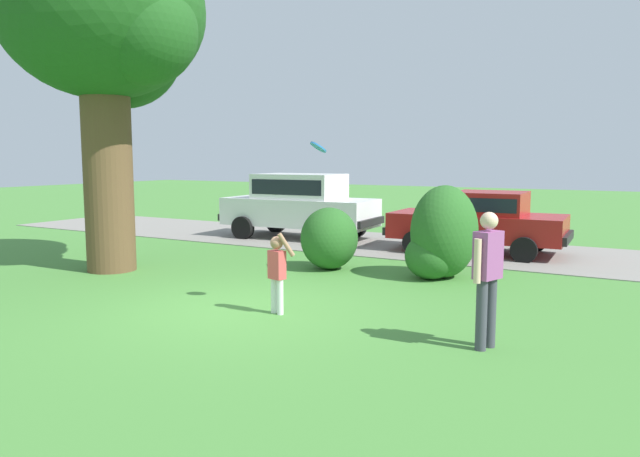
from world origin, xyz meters
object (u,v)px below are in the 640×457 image
oak_tree_large (110,27)px  parked_suv (300,202)px  adult_onlooker (487,272)px  parked_sedan (481,220)px  child_thrower (277,268)px  frisbee (318,147)px

oak_tree_large → parked_suv: (0.85, 6.09, -4.01)m
oak_tree_large → adult_onlooker: bearing=-10.5°
oak_tree_large → parked_sedan: oak_tree_large is taller
oak_tree_large → adult_onlooker: (8.32, -1.55, -4.11)m
oak_tree_large → child_thrower: (5.09, -1.44, -4.37)m
parked_suv → parked_sedan: bearing=-1.1°
parked_suv → adult_onlooker: bearing=-45.6°
oak_tree_large → parked_suv: bearing=82.0°
parked_sedan → frisbee: size_ratio=14.31×
parked_sedan → child_thrower: 7.52m
parked_suv → child_thrower: bearing=-60.6°
child_thrower → frisbee: (0.46, 0.47, 1.85)m
oak_tree_large → adult_onlooker: oak_tree_large is taller
child_thrower → parked_sedan: bearing=81.0°
child_thrower → frisbee: bearing=45.1°
child_thrower → adult_onlooker: adult_onlooker is taller
parked_suv → frisbee: bearing=-56.3°
parked_suv → frisbee: (4.70, -7.06, 1.49)m
oak_tree_large → frisbee: (5.55, -0.97, -2.52)m
parked_suv → child_thrower: parked_suv is taller
frisbee → oak_tree_large: bearing=170.1°
child_thrower → frisbee: size_ratio=4.12×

